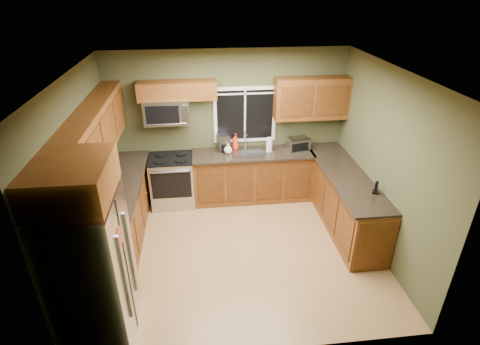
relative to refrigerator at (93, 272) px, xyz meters
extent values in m
plane|color=#976E42|center=(1.74, 1.30, -0.90)|extent=(4.20, 4.20, 0.00)
plane|color=white|center=(1.74, 1.30, 1.80)|extent=(4.20, 4.20, 0.00)
plane|color=#434629|center=(1.74, 3.10, 0.45)|extent=(4.20, 0.00, 4.20)
plane|color=#434629|center=(1.74, -0.50, 0.45)|extent=(4.20, 0.00, 4.20)
plane|color=#434629|center=(-0.36, 1.30, 0.45)|extent=(0.00, 3.60, 3.60)
plane|color=#434629|center=(3.84, 1.30, 0.45)|extent=(0.00, 3.60, 3.60)
cube|color=white|center=(2.04, 3.09, 0.65)|extent=(1.12, 0.03, 1.02)
cube|color=black|center=(2.04, 3.08, 0.65)|extent=(1.00, 0.01, 0.90)
cube|color=white|center=(2.04, 3.07, 0.65)|extent=(0.03, 0.01, 0.90)
cube|color=white|center=(2.04, 3.07, 1.04)|extent=(1.00, 0.01, 0.03)
cube|color=brown|center=(-0.06, 1.78, -0.45)|extent=(0.60, 2.65, 0.90)
cube|color=black|center=(-0.04, 1.78, 0.02)|extent=(0.65, 2.65, 0.04)
cube|color=brown|center=(2.15, 2.80, -0.45)|extent=(2.17, 0.60, 0.90)
cube|color=black|center=(2.15, 2.78, 0.02)|extent=(2.17, 0.65, 0.04)
cube|color=brown|center=(3.54, 1.85, -0.45)|extent=(0.60, 2.50, 0.90)
cube|color=#522A0E|center=(3.54, 0.59, -0.45)|extent=(0.56, 0.02, 0.82)
cube|color=black|center=(3.51, 1.85, 0.02)|extent=(0.65, 2.50, 0.04)
cube|color=brown|center=(-0.20, 1.78, 0.96)|extent=(0.33, 2.65, 0.72)
cube|color=brown|center=(0.89, 2.94, 1.17)|extent=(1.30, 0.33, 0.30)
cube|color=brown|center=(3.19, 2.94, 0.96)|extent=(1.30, 0.33, 0.72)
cube|color=brown|center=(0.00, 0.00, 1.13)|extent=(0.72, 0.90, 0.38)
cube|color=#B7B7BC|center=(0.00, 0.00, 0.00)|extent=(0.72, 0.90, 1.80)
cube|color=slate|center=(0.37, -0.20, 0.05)|extent=(0.03, 0.04, 1.10)
cube|color=slate|center=(0.37, 0.20, 0.05)|extent=(0.03, 0.04, 1.10)
cube|color=black|center=(0.36, 0.00, 0.00)|extent=(0.01, 0.02, 1.78)
cube|color=red|center=(0.37, -0.10, 0.50)|extent=(0.01, 0.14, 0.20)
cube|color=#B7B7BC|center=(0.69, 2.78, -0.45)|extent=(0.76, 0.65, 0.90)
cube|color=black|center=(0.69, 2.78, 0.00)|extent=(0.76, 0.64, 0.03)
cube|color=black|center=(0.69, 2.45, -0.35)|extent=(0.68, 0.02, 0.50)
cylinder|color=slate|center=(0.69, 2.43, -0.08)|extent=(0.64, 0.04, 0.04)
cylinder|color=black|center=(0.51, 2.64, 0.03)|extent=(0.20, 0.20, 0.01)
cylinder|color=black|center=(0.87, 2.64, 0.03)|extent=(0.20, 0.20, 0.01)
cylinder|color=black|center=(0.51, 2.92, 0.03)|extent=(0.20, 0.20, 0.01)
cylinder|color=black|center=(0.87, 2.92, 0.03)|extent=(0.20, 0.20, 0.01)
cube|color=#B7B7BC|center=(0.69, 2.91, 0.83)|extent=(0.76, 0.38, 0.42)
cube|color=black|center=(0.63, 2.72, 0.83)|extent=(0.54, 0.01, 0.30)
cube|color=slate|center=(1.00, 2.72, 0.83)|extent=(0.10, 0.01, 0.30)
cylinder|color=slate|center=(0.69, 2.70, 0.67)|extent=(0.66, 0.02, 0.02)
cube|color=slate|center=(2.04, 2.78, 0.03)|extent=(0.60, 0.42, 0.02)
cylinder|color=#B7B7BC|center=(2.04, 2.98, 0.21)|extent=(0.03, 0.03, 0.34)
cylinder|color=#B7B7BC|center=(2.04, 2.90, 0.37)|extent=(0.03, 0.18, 0.03)
cube|color=#B7B7BC|center=(2.98, 2.81, 0.16)|extent=(0.42, 0.35, 0.23)
cube|color=black|center=(2.98, 2.67, 0.16)|extent=(0.31, 0.08, 0.16)
cube|color=slate|center=(1.63, 2.95, 0.19)|extent=(0.23, 0.26, 0.31)
cylinder|color=black|center=(1.63, 2.87, 0.12)|extent=(0.13, 0.13, 0.16)
cylinder|color=#B7B7BC|center=(1.69, 2.95, 0.16)|extent=(0.17, 0.17, 0.24)
cone|color=black|center=(1.69, 2.95, 0.30)|extent=(0.11, 0.11, 0.06)
cylinder|color=white|center=(2.45, 2.81, 0.17)|extent=(0.12, 0.12, 0.26)
cylinder|color=slate|center=(2.45, 2.81, 0.31)|extent=(0.02, 0.02, 0.04)
imported|color=red|center=(1.86, 3.00, 0.18)|extent=(0.14, 0.14, 0.29)
imported|color=white|center=(1.71, 2.81, 0.13)|extent=(0.19, 0.19, 0.18)
cube|color=black|center=(3.72, 1.18, 0.06)|extent=(0.11, 0.11, 0.04)
cube|color=black|center=(3.72, 1.18, 0.16)|extent=(0.05, 0.04, 0.15)
camera|label=1|loc=(1.23, -3.25, 2.84)|focal=28.00mm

